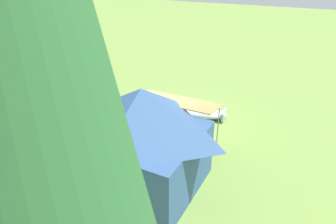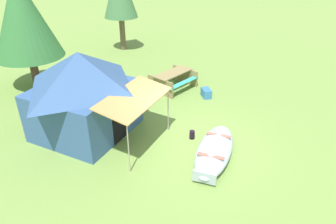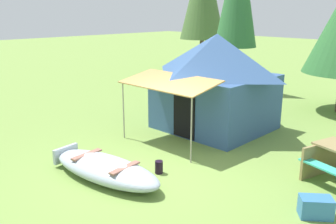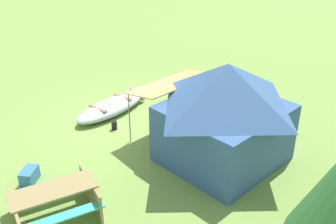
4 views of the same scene
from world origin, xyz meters
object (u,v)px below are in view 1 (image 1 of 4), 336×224
picnic_table (56,117)px  cooler_box (91,108)px  canvas_cabin_tent (143,137)px  fuel_can (166,119)px  beached_rowboat (191,110)px

picnic_table → cooler_box: bearing=-95.1°
canvas_cabin_tent → fuel_can: (1.19, -3.40, -1.31)m
beached_rowboat → cooler_box: size_ratio=5.51×
beached_rowboat → cooler_box: beached_rowboat is taller
cooler_box → fuel_can: bearing=-167.1°
picnic_table → cooler_box: picnic_table is taller
beached_rowboat → canvas_cabin_tent: 4.60m
picnic_table → cooler_box: 1.66m
canvas_cabin_tent → picnic_table: (4.50, -1.04, -0.98)m
canvas_cabin_tent → fuel_can: canvas_cabin_tent is taller
cooler_box → fuel_can: 3.25m
beached_rowboat → fuel_can: size_ratio=10.55×
cooler_box → fuel_can: size_ratio=1.92×
picnic_table → fuel_can: (-3.31, -2.35, -0.33)m
beached_rowboat → cooler_box: bearing=24.5°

